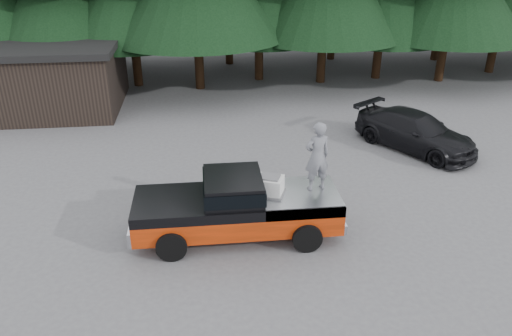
{
  "coord_description": "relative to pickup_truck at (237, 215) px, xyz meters",
  "views": [
    {
      "loc": [
        -0.95,
        -12.91,
        8.11
      ],
      "look_at": [
        0.51,
        0.0,
        1.86
      ],
      "focal_mm": 35.0,
      "sensor_mm": 36.0,
      "label": 1
    }
  ],
  "objects": [
    {
      "name": "utility_building",
      "position": [
        -8.9,
        12.6,
        1.0
      ],
      "size": [
        8.4,
        6.4,
        3.3
      ],
      "color": "black",
      "rests_on": "ground"
    },
    {
      "name": "pickup_truck",
      "position": [
        0.0,
        0.0,
        0.0
      ],
      "size": [
        6.0,
        2.04,
        1.33
      ],
      "primitive_type": null,
      "color": "red",
      "rests_on": "ground"
    },
    {
      "name": "ground",
      "position": [
        0.1,
        0.6,
        -0.67
      ],
      "size": [
        120.0,
        120.0,
        0.0
      ],
      "primitive_type": "plane",
      "color": "#4D4D50",
      "rests_on": "ground"
    },
    {
      "name": "man_on_bed",
      "position": [
        2.29,
        0.12,
        1.69
      ],
      "size": [
        0.83,
        0.63,
        2.04
      ],
      "primitive_type": "imported",
      "rotation": [
        0.0,
        0.0,
        3.35
      ],
      "color": "slate",
      "rests_on": "pickup_truck"
    },
    {
      "name": "truck_cab",
      "position": [
        -0.1,
        0.0,
        0.96
      ],
      "size": [
        1.66,
        1.9,
        0.59
      ],
      "primitive_type": "cube",
      "color": "black",
      "rests_on": "pickup_truck"
    },
    {
      "name": "parked_car",
      "position": [
        7.63,
        5.56,
        0.08
      ],
      "size": [
        4.56,
        5.41,
        1.48
      ],
      "primitive_type": "imported",
      "rotation": [
        0.0,
        0.0,
        0.59
      ],
      "color": "black",
      "rests_on": "ground"
    },
    {
      "name": "air_compressor",
      "position": [
        0.93,
        -0.04,
        0.91
      ],
      "size": [
        0.9,
        0.83,
        0.5
      ],
      "primitive_type": "cube",
      "rotation": [
        0.0,
        0.0,
        -0.38
      ],
      "color": "silver",
      "rests_on": "pickup_truck"
    }
  ]
}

